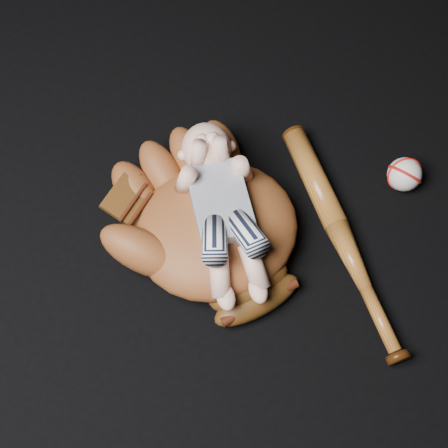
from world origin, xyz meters
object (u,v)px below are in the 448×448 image
object	(u,v)px
baseball_glove	(216,225)
baseball	(405,174)
baseball_bat	(342,238)
newborn_baby	(224,214)

from	to	relation	value
baseball_glove	baseball	size ratio (longest dim) A/B	6.41
baseball	baseball_bat	bearing A→B (deg)	-145.99
baseball	baseball_glove	bearing A→B (deg)	-172.11
newborn_baby	baseball	world-z (taller)	newborn_baby
baseball_bat	baseball	xyz separation A→B (m)	(0.16, 0.11, 0.01)
baseball_glove	baseball	bearing A→B (deg)	-10.10
newborn_baby	baseball_bat	bearing A→B (deg)	-12.88
baseball_glove	newborn_baby	size ratio (longest dim) A/B	1.24
baseball_bat	baseball	distance (m)	0.19
baseball_glove	baseball_bat	distance (m)	0.25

